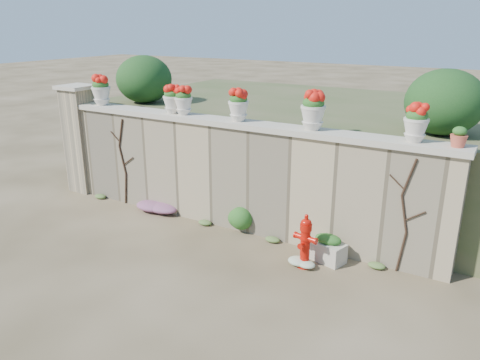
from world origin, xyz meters
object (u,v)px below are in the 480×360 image
Objects in this scene: fire_hydrant at (305,241)px; planter_box at (328,249)px; terracotta_pot at (459,138)px; urn_pot_0 at (101,90)px.

planter_box is (0.26, 0.37, -0.24)m from fire_hydrant.
fire_hydrant is 1.40× the size of planter_box.
fire_hydrant is 2.76m from terracotta_pot.
planter_box is at bearing 63.36° from fire_hydrant.
urn_pot_0 is at bearing -180.00° from terracotta_pot.
fire_hydrant reaches higher than planter_box.
urn_pot_0 reaches higher than planter_box.
planter_box is 5.93m from urn_pot_0.
terracotta_pot reaches higher than planter_box.
fire_hydrant is at bearing -108.44° from planter_box.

